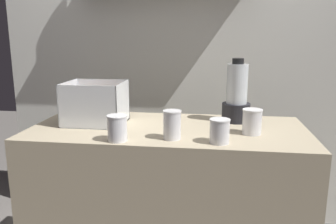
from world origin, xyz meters
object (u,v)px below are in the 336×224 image
juice_cup_pomegranate_left (172,127)px  juice_cup_mango_middle (220,132)px  blender_pitcher (237,97)px  juice_cup_beet_far_left (117,129)px  carrot_display_bin (97,110)px  juice_cup_carrot_right (252,123)px

juice_cup_pomegranate_left → juice_cup_mango_middle: (0.21, -0.03, -0.01)m
blender_pitcher → juice_cup_pomegranate_left: bearing=-129.1°
blender_pitcher → juice_cup_pomegranate_left: blender_pitcher is taller
juice_cup_beet_far_left → juice_cup_mango_middle: 0.45m
juice_cup_pomegranate_left → juice_cup_mango_middle: juice_cup_pomegranate_left is taller
carrot_display_bin → juice_cup_beet_far_left: size_ratio=2.63×
carrot_display_bin → juice_cup_mango_middle: carrot_display_bin is taller
juice_cup_beet_far_left → juice_cup_mango_middle: juice_cup_beet_far_left is taller
carrot_display_bin → juice_cup_mango_middle: size_ratio=2.84×
blender_pitcher → juice_cup_beet_far_left: size_ratio=2.94×
juice_cup_beet_far_left → juice_cup_pomegranate_left: bearing=14.5°
blender_pitcher → juice_cup_carrot_right: (0.06, -0.24, -0.08)m
carrot_display_bin → blender_pitcher: blender_pitcher is taller
blender_pitcher → juice_cup_beet_far_left: bearing=-141.2°
carrot_display_bin → juice_cup_pomegranate_left: 0.49m
juice_cup_mango_middle → juice_cup_carrot_right: 0.22m
juice_cup_pomegranate_left → juice_cup_mango_middle: 0.22m
juice_cup_beet_far_left → juice_cup_pomegranate_left: (0.24, 0.06, 0.01)m
blender_pitcher → juice_cup_mango_middle: 0.42m
juice_cup_carrot_right → juice_cup_pomegranate_left: bearing=-160.2°
carrot_display_bin → juice_cup_pomegranate_left: (0.43, -0.23, -0.01)m
juice_cup_beet_far_left → juice_cup_carrot_right: juice_cup_carrot_right is taller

